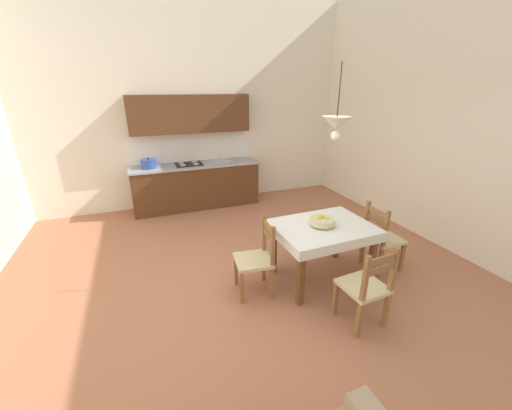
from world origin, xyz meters
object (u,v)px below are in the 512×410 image
Objects in this scene: kitchen_cabinetry at (195,166)px; pendant_lamp at (336,124)px; dining_table at (323,236)px; dining_chair_window_side at (382,238)px; fruit_bowl at (322,221)px; dining_chair_tv_side at (257,259)px; dining_chair_camera_side at (366,288)px.

pendant_lamp is (1.05, -3.16, 1.11)m from kitchen_cabinetry.
pendant_lamp is at bearing -71.69° from kitchen_cabinetry.
kitchen_cabinetry is 2.07× the size of dining_table.
kitchen_cabinetry is at bearing 120.18° from dining_chair_window_side.
dining_table is 1.51× the size of pendant_lamp.
dining_chair_window_side is 1.16× the size of pendant_lamp.
kitchen_cabinetry is 3.12× the size of pendant_lamp.
kitchen_cabinetry is 3.51m from pendant_lamp.
pendant_lamp is at bearing 174.60° from dining_chair_window_side.
fruit_bowl is at bearing 175.02° from dining_chair_window_side.
dining_chair_tv_side is (-1.75, 0.12, 0.00)m from dining_chair_window_side.
dining_table is 1.30× the size of dining_chair_camera_side.
dining_table is 0.91m from dining_chair_window_side.
dining_chair_camera_side is 0.95m from fruit_bowl.
dining_chair_window_side is 1.74m from pendant_lamp.
fruit_bowl is (-0.91, 0.08, 0.37)m from dining_chair_window_side.
pendant_lamp reaches higher than dining_chair_camera_side.
dining_chair_camera_side is 1.75m from pendant_lamp.
kitchen_cabinetry is 2.70× the size of dining_chair_window_side.
dining_chair_tv_side is 0.92m from fruit_bowl.
dining_chair_camera_side is 1.16× the size of pendant_lamp.
dining_chair_camera_side reaches higher than fruit_bowl.
dining_chair_window_side is (0.89, -0.07, -0.17)m from dining_table.
dining_chair_window_side is 3.10× the size of fruit_bowl.
dining_chair_window_side is at bearing -59.82° from kitchen_cabinetry.
kitchen_cabinetry reaches higher than fruit_bowl.
fruit_bowl is (0.84, -0.04, 0.37)m from dining_chair_tv_side.
fruit_bowl is at bearing -72.89° from kitchen_cabinetry.
pendant_lamp is at bearing 84.85° from dining_chair_camera_side.
dining_chair_window_side is at bearing -5.40° from pendant_lamp.
dining_chair_window_side is at bearing -4.98° from fruit_bowl.
dining_chair_camera_side is 1.23m from dining_chair_tv_side.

